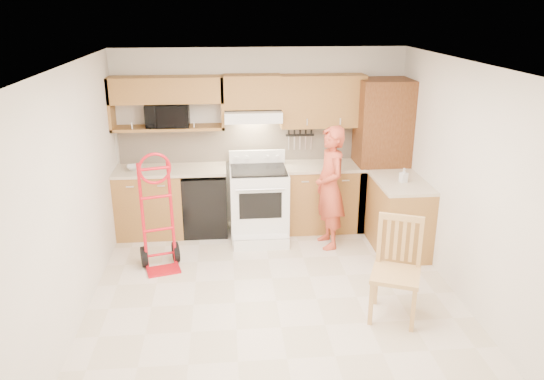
{
  "coord_description": "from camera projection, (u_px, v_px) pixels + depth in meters",
  "views": [
    {
      "loc": [
        -0.5,
        -4.99,
        3.04
      ],
      "look_at": [
        0.0,
        0.5,
        1.1
      ],
      "focal_mm": 34.98,
      "sensor_mm": 36.0,
      "label": 1
    }
  ],
  "objects": [
    {
      "name": "floor",
      "position": [
        276.0,
        302.0,
        5.75
      ],
      "size": [
        4.0,
        4.5,
        0.02
      ],
      "primitive_type": "cube",
      "color": "beige",
      "rests_on": "ground"
    },
    {
      "name": "ceiling",
      "position": [
        277.0,
        65.0,
        4.91
      ],
      "size": [
        4.0,
        4.5,
        0.02
      ],
      "primitive_type": "cube",
      "color": "white",
      "rests_on": "ground"
    },
    {
      "name": "wall_back",
      "position": [
        261.0,
        139.0,
        7.45
      ],
      "size": [
        4.0,
        0.02,
        2.5
      ],
      "primitive_type": "cube",
      "color": "silver",
      "rests_on": "ground"
    },
    {
      "name": "wall_front",
      "position": [
        313.0,
        317.0,
        3.2
      ],
      "size": [
        4.0,
        0.02,
        2.5
      ],
      "primitive_type": "cube",
      "color": "silver",
      "rests_on": "ground"
    },
    {
      "name": "wall_left",
      "position": [
        71.0,
        199.0,
        5.15
      ],
      "size": [
        0.02,
        4.5,
        2.5
      ],
      "primitive_type": "cube",
      "color": "silver",
      "rests_on": "ground"
    },
    {
      "name": "wall_right",
      "position": [
        469.0,
        186.0,
        5.5
      ],
      "size": [
        0.02,
        4.5,
        2.5
      ],
      "primitive_type": "cube",
      "color": "silver",
      "rests_on": "ground"
    },
    {
      "name": "backsplash",
      "position": [
        261.0,
        143.0,
        7.44
      ],
      "size": [
        3.92,
        0.03,
        0.55
      ],
      "primitive_type": "cube",
      "color": "beige",
      "rests_on": "wall_back"
    },
    {
      "name": "lower_cab_left",
      "position": [
        151.0,
        203.0,
        7.29
      ],
      "size": [
        0.9,
        0.6,
        0.9
      ],
      "primitive_type": "cube",
      "color": "olive",
      "rests_on": "ground"
    },
    {
      "name": "dishwasher",
      "position": [
        205.0,
        203.0,
        7.36
      ],
      "size": [
        0.6,
        0.6,
        0.85
      ],
      "primitive_type": "cube",
      "color": "black",
      "rests_on": "ground"
    },
    {
      "name": "lower_cab_right",
      "position": [
        321.0,
        198.0,
        7.49
      ],
      "size": [
        1.14,
        0.6,
        0.9
      ],
      "primitive_type": "cube",
      "color": "olive",
      "rests_on": "ground"
    },
    {
      "name": "countertop_left",
      "position": [
        170.0,
        170.0,
        7.16
      ],
      "size": [
        1.5,
        0.63,
        0.04
      ],
      "primitive_type": "cube",
      "color": "#C5B38F",
      "rests_on": "lower_cab_left"
    },
    {
      "name": "countertop_right",
      "position": [
        322.0,
        166.0,
        7.34
      ],
      "size": [
        1.14,
        0.63,
        0.04
      ],
      "primitive_type": "cube",
      "color": "#C5B38F",
      "rests_on": "lower_cab_right"
    },
    {
      "name": "cab_return_right",
      "position": [
        399.0,
        217.0,
        6.82
      ],
      "size": [
        0.6,
        1.0,
        0.9
      ],
      "primitive_type": "cube",
      "color": "olive",
      "rests_on": "ground"
    },
    {
      "name": "countertop_return",
      "position": [
        402.0,
        182.0,
        6.66
      ],
      "size": [
        0.63,
        1.0,
        0.04
      ],
      "primitive_type": "cube",
      "color": "#C5B38F",
      "rests_on": "cab_return_right"
    },
    {
      "name": "pantry_tall",
      "position": [
        381.0,
        155.0,
        7.37
      ],
      "size": [
        0.7,
        0.6,
        2.1
      ],
      "primitive_type": "cube",
      "color": "brown",
      "rests_on": "ground"
    },
    {
      "name": "upper_cab_left",
      "position": [
        166.0,
        90.0,
        6.94
      ],
      "size": [
        1.5,
        0.33,
        0.34
      ],
      "primitive_type": "cube",
      "color": "olive",
      "rests_on": "wall_back"
    },
    {
      "name": "upper_shelf_mw",
      "position": [
        169.0,
        128.0,
        7.1
      ],
      "size": [
        1.5,
        0.33,
        0.04
      ],
      "primitive_type": "cube",
      "color": "olive",
      "rests_on": "wall_back"
    },
    {
      "name": "upper_cab_center",
      "position": [
        252.0,
        91.0,
        7.05
      ],
      "size": [
        0.76,
        0.33,
        0.44
      ],
      "primitive_type": "cube",
      "color": "olive",
      "rests_on": "wall_back"
    },
    {
      "name": "upper_cab_right",
      "position": [
        322.0,
        101.0,
        7.17
      ],
      "size": [
        1.14,
        0.33,
        0.7
      ],
      "primitive_type": "cube",
      "color": "olive",
      "rests_on": "wall_back"
    },
    {
      "name": "range_hood",
      "position": [
        253.0,
        115.0,
        7.09
      ],
      "size": [
        0.76,
        0.46,
        0.14
      ],
      "primitive_type": "cube",
      "color": "white",
      "rests_on": "wall_back"
    },
    {
      "name": "knife_strip",
      "position": [
        300.0,
        139.0,
        7.45
      ],
      "size": [
        0.4,
        0.05,
        0.29
      ],
      "primitive_type": null,
      "color": "black",
      "rests_on": "backsplash"
    },
    {
      "name": "microwave",
      "position": [
        168.0,
        115.0,
        7.05
      ],
      "size": [
        0.57,
        0.38,
        0.31
      ],
      "primitive_type": "imported",
      "rotation": [
        0.0,
        0.0,
        0.0
      ],
      "color": "black",
      "rests_on": "upper_shelf_mw"
    },
    {
      "name": "range",
      "position": [
        259.0,
        198.0,
        7.14
      ],
      "size": [
        0.77,
        1.01,
        1.14
      ],
      "primitive_type": null,
      "color": "white",
      "rests_on": "ground"
    },
    {
      "name": "person",
      "position": [
        330.0,
        188.0,
        6.81
      ],
      "size": [
        0.47,
        0.64,
        1.61
      ],
      "primitive_type": "imported",
      "rotation": [
        0.0,
        0.0,
        -1.42
      ],
      "color": "#B9442D",
      "rests_on": "ground"
    },
    {
      "name": "hand_truck",
      "position": [
        158.0,
        218.0,
        6.25
      ],
      "size": [
        0.62,
        0.59,
        1.31
      ],
      "primitive_type": null,
      "rotation": [
        0.0,
        0.0,
        0.26
      ],
      "color": "red",
      "rests_on": "ground"
    },
    {
      "name": "dining_chair",
      "position": [
        396.0,
        271.0,
        5.28
      ],
      "size": [
        0.63,
        0.65,
        1.05
      ],
      "primitive_type": null,
      "rotation": [
        0.0,
        0.0,
        -0.4
      ],
      "color": "tan",
      "rests_on": "ground"
    },
    {
      "name": "soap_bottle",
      "position": [
        404.0,
        175.0,
        6.58
      ],
      "size": [
        0.1,
        0.1,
        0.18
      ],
      "primitive_type": "imported",
      "rotation": [
        0.0,
        0.0,
        0.28
      ],
      "color": "white",
      "rests_on": "countertop_return"
    },
    {
      "name": "bowl",
      "position": [
        135.0,
        168.0,
        7.11
      ],
      "size": [
        0.23,
        0.23,
        0.05
      ],
      "primitive_type": "imported",
      "rotation": [
        0.0,
        0.0,
        0.1
      ],
      "color": "white",
      "rests_on": "countertop_left"
    }
  ]
}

